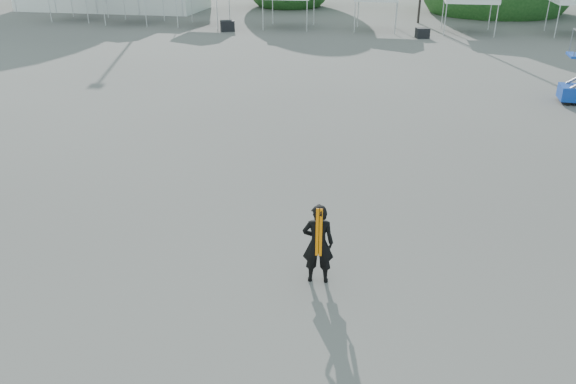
# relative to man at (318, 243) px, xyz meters

# --- Properties ---
(ground) EXTENTS (120.00, 120.00, 0.00)m
(ground) POSITION_rel_man_xyz_m (-0.78, 1.88, -0.79)
(ground) COLOR #474442
(ground) RESTS_ON ground
(man) EXTENTS (0.62, 0.45, 1.58)m
(man) POSITION_rel_man_xyz_m (0.00, 0.00, 0.00)
(man) COLOR black
(man) RESTS_ON ground
(crate_west) EXTENTS (1.07, 0.97, 0.68)m
(crate_west) POSITION_rel_man_xyz_m (-10.11, 27.67, -0.45)
(crate_west) COLOR black
(crate_west) RESTS_ON ground
(crate_mid) EXTENTS (0.92, 0.80, 0.60)m
(crate_mid) POSITION_rel_man_xyz_m (2.39, 27.45, -0.49)
(crate_mid) COLOR black
(crate_mid) RESTS_ON ground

